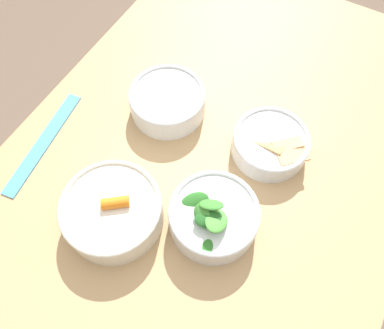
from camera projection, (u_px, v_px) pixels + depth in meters
The scene contains 7 objects.
ground_plane at pixel (202, 253), 1.38m from camera, with size 10.00×10.00×0.00m, color brown.
dining_table at pixel (208, 184), 0.85m from camera, with size 1.15×0.77×0.73m.
bowl_carrots at pixel (112, 211), 0.65m from camera, with size 0.18×0.18×0.07m.
bowl_greens at pixel (213, 217), 0.65m from camera, with size 0.16×0.16×0.09m.
bowl_beans_hotdog at pixel (167, 102), 0.77m from camera, with size 0.16×0.16×0.06m.
bowl_cookies at pixel (271, 143), 0.73m from camera, with size 0.15×0.16×0.05m.
ruler at pixel (44, 142), 0.76m from camera, with size 0.26×0.06×0.00m.
Camera 1 is at (-0.33, -0.14, 1.38)m, focal length 35.00 mm.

